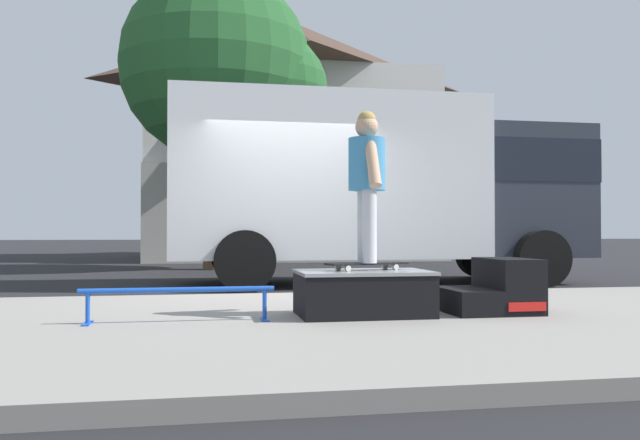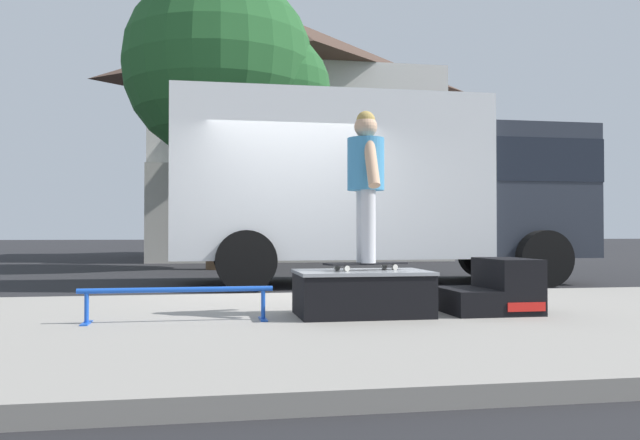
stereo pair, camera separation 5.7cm
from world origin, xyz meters
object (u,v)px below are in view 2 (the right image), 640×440
object	(u,v)px
skater_kid	(366,173)
box_truck	(382,183)
skate_box	(362,292)
skateboard	(366,264)
grind_rail	(177,295)
kicker_ramp	(495,290)
street_tree_main	(230,73)

from	to	relation	value
skater_kid	box_truck	xyz separation A→B (m)	(1.52, 4.97, 0.30)
skate_box	skateboard	world-z (taller)	skateboard
grind_rail	skater_kid	size ratio (longest dim) A/B	1.16
kicker_ramp	box_truck	world-z (taller)	box_truck
skateboard	street_tree_main	size ratio (longest dim) A/B	0.12
skate_box	box_truck	bearing A→B (deg)	72.64
skate_box	street_tree_main	xyz separation A→B (m)	(-0.83, 9.70, 4.28)
skateboard	street_tree_main	bearing A→B (deg)	95.21
grind_rail	box_truck	world-z (taller)	box_truck
skateboard	skater_kid	xyz separation A→B (m)	(0.00, 0.00, 0.82)
grind_rail	box_truck	bearing A→B (deg)	58.21
grind_rail	skateboard	bearing A→B (deg)	6.04
skater_kid	street_tree_main	world-z (taller)	street_tree_main
skateboard	skater_kid	size ratio (longest dim) A/B	0.58
kicker_ramp	skateboard	bearing A→B (deg)	177.72
skateboard	street_tree_main	distance (m)	10.50
kicker_ramp	grind_rail	distance (m)	2.89
kicker_ramp	skate_box	bearing A→B (deg)	179.98
skate_box	skateboard	bearing A→B (deg)	44.27
skater_kid	box_truck	bearing A→B (deg)	73.00
grind_rail	street_tree_main	size ratio (longest dim) A/B	0.23
kicker_ramp	grind_rail	bearing A→B (deg)	-177.46
kicker_ramp	grind_rail	world-z (taller)	kicker_ramp
kicker_ramp	skateboard	xyz separation A→B (m)	(-1.22, 0.05, 0.25)
street_tree_main	skater_kid	bearing A→B (deg)	-84.79
skate_box	skater_kid	distance (m)	1.07
skateboard	box_truck	size ratio (longest dim) A/B	0.12
kicker_ramp	box_truck	distance (m)	5.21
skateboard	box_truck	bearing A→B (deg)	73.00
skate_box	grind_rail	bearing A→B (deg)	-175.47
street_tree_main	grind_rail	bearing A→B (deg)	-94.59
skate_box	grind_rail	world-z (taller)	skate_box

